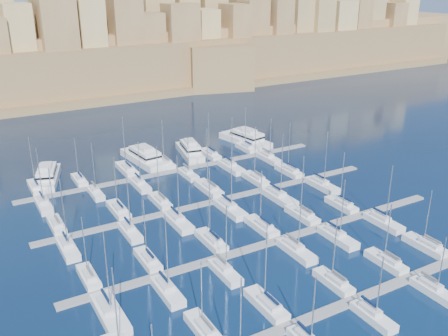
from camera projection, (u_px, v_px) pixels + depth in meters
ground at (242, 218)px, 107.63m from camera, size 600.00×600.00×0.00m
pontoon_near at (353, 301)px, 80.06m from camera, size 84.00×2.00×0.40m
pontoon_mid_near at (274, 241)px, 97.85m from camera, size 84.00×2.00×0.40m
pontoon_mid_far at (219, 200)px, 115.64m from camera, size 84.00×2.00×0.40m
pontoon_far at (179, 170)px, 133.43m from camera, size 84.00×2.00×0.40m
sailboat_1 at (204, 329)px, 72.85m from camera, size 2.59×8.63×12.21m
sailboat_2 at (266, 305)px, 78.27m from camera, size 2.77×9.23×15.19m
sailboat_3 at (334, 282)px, 84.07m from camera, size 2.47×8.22×12.87m
sailboat_4 at (386, 262)px, 89.96m from camera, size 2.55×8.51×12.29m
sailboat_5 at (426, 246)px, 95.27m from camera, size 2.75×9.18×12.36m
sailboat_9 at (373, 316)px, 75.70m from camera, size 2.37×7.89×11.69m
sailboat_10 at (434, 291)px, 81.80m from camera, size 2.48×8.28×11.14m
sailboat_12 at (89, 277)px, 85.38m from camera, size 2.43×8.09×12.32m
sailboat_13 at (148, 260)px, 90.53m from camera, size 2.52×8.41×12.72m
sailboat_14 at (211, 241)px, 96.99m from camera, size 2.76×9.21×16.05m
sailboat_15 at (262, 226)px, 102.48m from camera, size 2.78×9.26×13.18m
sailboat_16 at (302, 215)px, 107.33m from camera, size 2.78×9.27×14.31m
sailboat_17 at (342, 205)px, 112.12m from camera, size 2.59×8.63×13.33m
sailboat_18 at (110, 313)px, 76.25m from camera, size 3.31×11.05×15.48m
sailboat_19 at (167, 291)px, 81.71m from camera, size 2.68×8.95×15.30m
sailboat_20 at (225, 272)px, 86.97m from camera, size 2.55×8.51×13.92m
sailboat_21 at (296, 250)px, 93.63m from camera, size 2.84×9.45×13.19m
sailboat_22 at (338, 237)px, 98.38m from camera, size 2.83×9.43×13.51m
sailboat_23 at (383, 222)px, 104.28m from camera, size 2.78×9.26×13.96m
sailboat_24 at (57, 225)px, 103.07m from camera, size 2.54×8.47×13.62m
sailboat_25 at (119, 210)px, 109.67m from camera, size 2.83×9.43×13.09m
sailboat_26 at (160, 201)px, 113.87m from camera, size 2.60×8.68×14.05m
sailboat_27 at (209, 188)px, 120.54m from camera, size 3.09×10.28×15.98m
sailboat_28 at (256, 179)px, 126.19m from camera, size 2.76×9.19×14.64m
sailboat_29 at (289, 171)px, 131.14m from camera, size 2.80×9.32×14.22m
sailboat_30 at (68, 248)px, 94.38m from camera, size 2.75×9.16×15.41m
sailboat_31 at (130, 232)px, 100.40m from camera, size 2.56×8.52×13.03m
sailboat_32 at (178, 221)px, 104.56m from camera, size 3.00×10.00×15.91m
sailboat_33 at (230, 209)px, 110.22m from camera, size 3.11×10.36×15.08m
sailboat_34 at (279, 197)px, 116.00m from camera, size 3.28×10.95×16.78m
sailboat_35 at (322, 185)px, 122.49m from camera, size 3.04×10.14×14.95m
sailboat_36 at (36, 187)px, 121.20m from camera, size 2.79×9.30×13.67m
sailboat_37 at (79, 180)px, 125.55m from camera, size 2.43×8.12×11.85m
sailboat_38 at (127, 169)px, 132.41m from camera, size 3.13×10.44×15.20m
sailboat_39 at (165, 163)px, 136.95m from camera, size 2.83×9.43×13.11m
sailboat_40 at (210, 154)px, 143.42m from camera, size 2.79×9.28×13.31m
sailboat_41 at (246, 148)px, 148.73m from camera, size 2.58×8.61×13.32m
sailboat_42 at (44, 205)px, 112.13m from camera, size 2.75×9.16×14.67m
sailboat_43 at (96, 193)px, 118.22m from camera, size 2.36×7.86×13.57m
sailboat_44 at (140, 185)px, 122.83m from camera, size 2.69×8.97×12.24m
sailboat_45 at (188, 174)px, 129.30m from camera, size 2.47×8.25×11.02m
sailboat_46 at (231, 167)px, 134.10m from camera, size 3.10×10.32×15.04m
sailboat_47 at (269, 158)px, 140.44m from camera, size 2.78×9.26×12.76m
motor_yacht_a at (48, 176)px, 125.49m from camera, size 9.54×16.76×5.25m
motor_yacht_b at (144, 157)px, 138.67m from camera, size 7.57×19.14×5.25m
motor_yacht_c at (190, 150)px, 143.77m from camera, size 7.62×16.32×5.25m
motor_yacht_d at (246, 138)px, 154.19m from camera, size 8.97×19.45×5.25m
fortified_city at (64, 55)px, 227.74m from camera, size 460.00×108.95×59.52m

